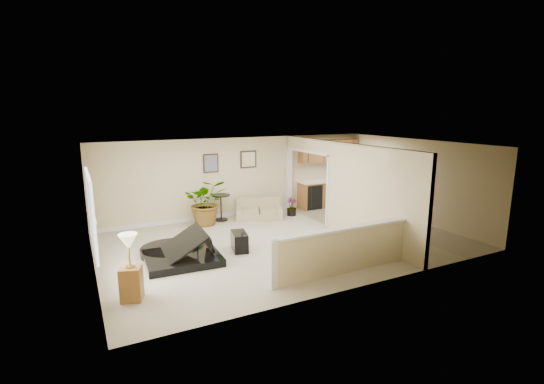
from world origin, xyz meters
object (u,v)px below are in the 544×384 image
piano_bench (239,241)px  loveseat (258,208)px  accent_table (221,204)px  palm_plant (207,202)px  small_plant (292,208)px  lamp_stand (131,272)px  piano (178,233)px

piano_bench → loveseat: loveseat is taller
accent_table → palm_plant: bearing=-156.0°
accent_table → palm_plant: (-0.53, -0.24, 0.16)m
piano_bench → accent_table: (0.51, 2.71, 0.30)m
accent_table → small_plant: size_ratio=1.41×
loveseat → accent_table: loveseat is taller
piano_bench → accent_table: bearing=79.4°
small_plant → lamp_stand: (-5.42, -3.72, 0.28)m
accent_table → palm_plant: palm_plant is taller
accent_table → lamp_stand: (-3.20, -4.21, 0.00)m
lamp_stand → loveseat: bearing=42.2°
loveseat → lamp_stand: (-4.35, -3.95, 0.21)m
palm_plant → small_plant: (2.75, -0.25, -0.43)m
accent_table → lamp_stand: size_ratio=0.66×
piano → loveseat: size_ratio=1.20×
accent_table → piano_bench: bearing=-100.6°
piano → loveseat: piano is taller
piano → piano_bench: 1.53m
small_plant → lamp_stand: size_ratio=0.47×
piano → lamp_stand: 1.97m
accent_table → palm_plant: 0.60m
loveseat → small_plant: size_ratio=2.98×
piano → loveseat: 3.96m
piano → small_plant: size_ratio=3.57×
palm_plant → piano_bench: bearing=-89.5°
small_plant → loveseat: bearing=168.0°
piano → palm_plant: (1.45, 2.44, 0.03)m
piano_bench → loveseat: bearing=56.0°
piano_bench → small_plant: small_plant is taller
small_plant → piano: bearing=-152.5°
piano → loveseat: bearing=40.8°
lamp_stand → piano_bench: bearing=29.1°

